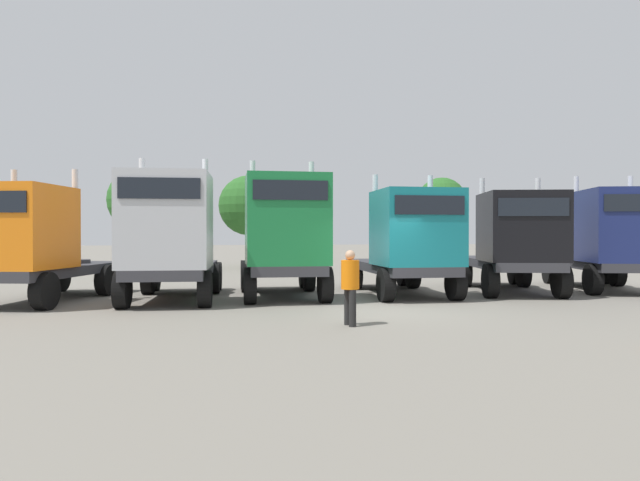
% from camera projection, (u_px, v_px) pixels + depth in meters
% --- Properties ---
extents(ground, '(200.00, 200.00, 0.00)m').
position_uv_depth(ground, '(395.00, 311.00, 14.65)').
color(ground, slate).
extents(semi_truck_orange, '(4.06, 6.40, 3.96)m').
position_uv_depth(semi_truck_orange, '(30.00, 243.00, 16.10)').
color(semi_truck_orange, '#333338').
rests_on(semi_truck_orange, ground).
extents(semi_truck_silver, '(3.12, 6.30, 4.34)m').
position_uv_depth(semi_truck_silver, '(170.00, 236.00, 16.40)').
color(semi_truck_silver, '#333338').
rests_on(semi_truck_silver, ground).
extents(semi_truck_green, '(2.87, 5.98, 4.37)m').
position_uv_depth(semi_truck_green, '(285.00, 236.00, 17.36)').
color(semi_truck_green, '#333338').
rests_on(semi_truck_green, ground).
extents(semi_truck_teal, '(2.86, 6.47, 3.98)m').
position_uv_depth(semi_truck_teal, '(409.00, 243.00, 18.06)').
color(semi_truck_teal, '#333338').
rests_on(semi_truck_teal, ground).
extents(semi_truck_black, '(4.11, 6.73, 3.97)m').
position_uv_depth(semi_truck_black, '(514.00, 242.00, 18.92)').
color(semi_truck_black, '#333338').
rests_on(semi_truck_black, ground).
extents(semi_truck_navy, '(4.10, 6.20, 4.15)m').
position_uv_depth(semi_truck_navy, '(613.00, 238.00, 19.59)').
color(semi_truck_navy, '#333338').
rests_on(semi_truck_navy, ground).
extents(visitor_in_hivis, '(0.44, 0.46, 1.66)m').
position_uv_depth(visitor_in_hivis, '(350.00, 282.00, 12.33)').
color(visitor_in_hivis, black).
rests_on(visitor_in_hivis, ground).
extents(oak_far_left, '(3.54, 3.54, 5.73)m').
position_uv_depth(oak_far_left, '(139.00, 200.00, 31.60)').
color(oak_far_left, '#4C3823').
rests_on(oak_far_left, ground).
extents(oak_far_centre, '(3.64, 3.64, 5.63)m').
position_uv_depth(oak_far_centre, '(249.00, 206.00, 34.28)').
color(oak_far_centre, '#4C3823').
rests_on(oak_far_centre, ground).
extents(oak_far_right, '(3.09, 3.09, 5.60)m').
position_uv_depth(oak_far_right, '(442.00, 203.00, 35.21)').
color(oak_far_right, '#4C3823').
rests_on(oak_far_right, ground).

